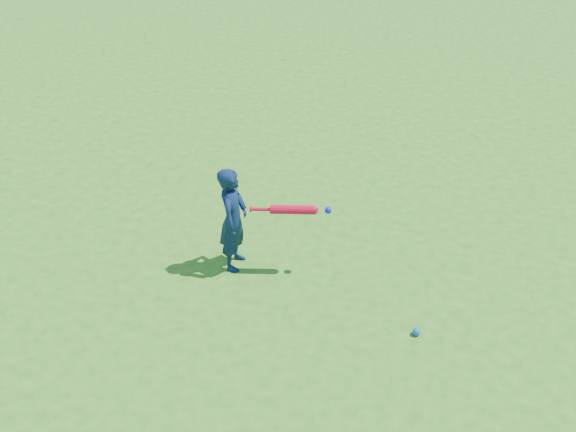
# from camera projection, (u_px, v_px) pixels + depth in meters

# --- Properties ---
(ground) EXTENTS (80.00, 80.00, 0.00)m
(ground) POSITION_uv_depth(u_px,v_px,m) (244.00, 233.00, 6.57)
(ground) COLOR #2E701A
(ground) RESTS_ON ground
(child) EXTENTS (0.28, 0.40, 1.04)m
(child) POSITION_uv_depth(u_px,v_px,m) (233.00, 219.00, 5.85)
(child) COLOR #0D1D40
(child) RESTS_ON ground
(ground_ball_blue) EXTENTS (0.07, 0.07, 0.07)m
(ground_ball_blue) POSITION_uv_depth(u_px,v_px,m) (416.00, 332.00, 5.33)
(ground_ball_blue) COLOR blue
(ground_ball_blue) RESTS_ON ground
(bat_swing) EXTENTS (0.71, 0.25, 0.08)m
(bat_swing) POSITION_uv_depth(u_px,v_px,m) (296.00, 210.00, 5.71)
(bat_swing) COLOR red
(bat_swing) RESTS_ON ground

